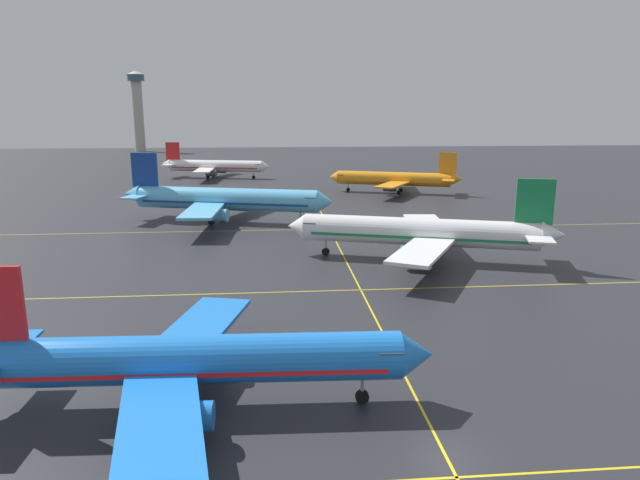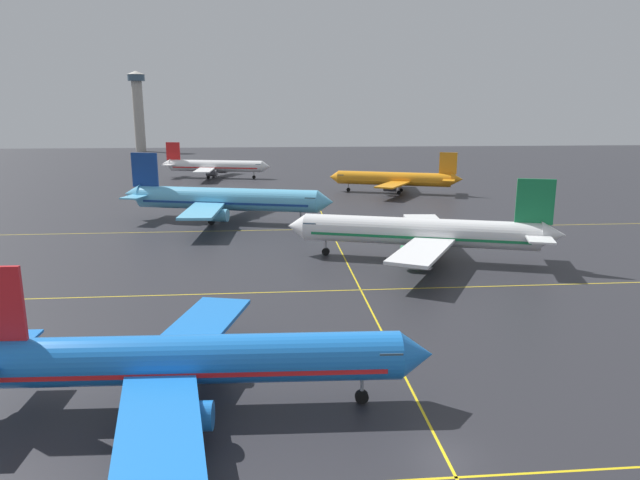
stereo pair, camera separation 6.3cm
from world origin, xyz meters
The scene contains 8 objects.
ground_plane centered at (0.00, 0.00, 0.00)m, with size 600.00×600.00×0.00m, color #28282D.
airliner_front_gate centered at (-16.41, 7.50, 3.66)m, with size 34.42×29.71×10.71m.
airliner_second_row centered at (10.61, 46.19, 4.10)m, with size 37.86×32.33×12.02m.
airliner_third_row centered at (-19.27, 77.26, 4.41)m, with size 40.92×34.88×12.92m.
airliner_far_left_stand centered at (21.38, 112.59, 3.63)m, with size 33.21×28.43×10.64m.
airliner_far_right_stand centered at (-27.81, 150.33, 3.75)m, with size 34.97×29.76×10.98m.
taxiway_markings centered at (0.00, 33.54, 0.00)m, with size 163.63×117.27×0.01m.
control_tower centered at (-76.80, 272.97, 23.11)m, with size 8.82×8.82×40.03m.
Camera 1 is at (-10.52, -30.37, 20.92)m, focal length 31.92 mm.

